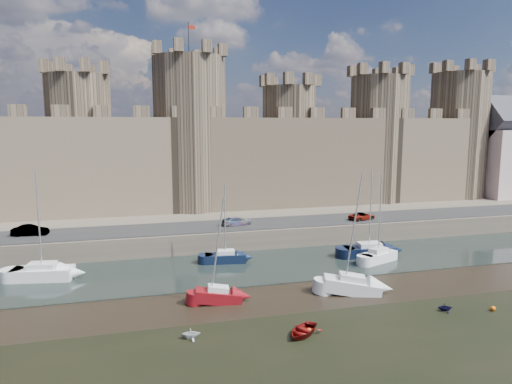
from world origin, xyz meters
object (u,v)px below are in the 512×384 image
at_px(car_1, 30,231).
at_px(sailboat_2, 378,255).
at_px(car_3, 362,216).
at_px(sailboat_1, 225,257).
at_px(car_2, 237,221).
at_px(sailboat_4, 218,295).
at_px(sailboat_0, 42,272).
at_px(sailboat_5, 352,285).
at_px(sailboat_3, 369,250).

height_order(car_1, sailboat_2, sailboat_2).
distance_m(car_3, sailboat_1, 21.47).
bearing_deg(car_3, car_2, 68.82).
bearing_deg(sailboat_4, car_2, 80.07).
xyz_separation_m(car_1, sailboat_0, (2.85, -9.33, -2.32)).
xyz_separation_m(sailboat_0, sailboat_5, (28.34, -11.11, -0.05)).
distance_m(car_2, sailboat_5, 20.90).
relative_size(car_3, sailboat_2, 0.39).
relative_size(sailboat_1, sailboat_4, 0.94).
distance_m(sailboat_1, sailboat_4, 11.55).
relative_size(car_2, sailboat_0, 0.37).
relative_size(sailboat_3, sailboat_4, 1.09).
distance_m(car_3, sailboat_2, 11.45).
bearing_deg(sailboat_3, sailboat_0, -175.61).
height_order(sailboat_0, sailboat_1, sailboat_0).
bearing_deg(sailboat_2, car_2, 118.24).
relative_size(sailboat_0, sailboat_5, 0.98).
bearing_deg(sailboat_2, sailboat_5, -153.69).
relative_size(car_3, sailboat_1, 0.43).
relative_size(car_2, sailboat_2, 0.40).
bearing_deg(sailboat_5, sailboat_2, 66.08).
relative_size(car_3, sailboat_4, 0.41).
relative_size(car_3, sailboat_5, 0.35).
xyz_separation_m(car_1, car_2, (24.68, -0.72, -0.08)).
relative_size(sailboat_2, sailboat_4, 1.04).
bearing_deg(sailboat_0, sailboat_1, 12.38).
relative_size(sailboat_1, sailboat_3, 0.87).
bearing_deg(sailboat_2, sailboat_4, 178.46).
distance_m(car_3, sailboat_5, 21.70).
distance_m(sailboat_2, sailboat_3, 2.24).
xyz_separation_m(car_2, sailboat_5, (6.52, -19.72, -2.29)).
bearing_deg(sailboat_1, car_2, 76.36).
distance_m(car_1, sailboat_0, 10.03).
bearing_deg(car_1, sailboat_3, -100.01).
xyz_separation_m(car_3, sailboat_2, (-3.49, -10.67, -2.24)).
height_order(sailboat_1, sailboat_4, sailboat_4).
bearing_deg(car_1, sailboat_0, -158.22).
height_order(car_3, sailboat_4, sailboat_4).
distance_m(sailboat_3, sailboat_5, 12.62).
xyz_separation_m(car_2, sailboat_4, (-5.82, -18.81, -2.37)).
bearing_deg(sailboat_5, sailboat_3, 72.68).
xyz_separation_m(sailboat_0, sailboat_4, (16.01, -10.20, -0.13)).
bearing_deg(sailboat_2, sailboat_1, 144.84).
height_order(sailboat_2, sailboat_3, sailboat_3).
bearing_deg(sailboat_5, car_1, 165.05).
bearing_deg(sailboat_0, sailboat_4, -23.21).
bearing_deg(sailboat_3, sailboat_4, -148.84).
distance_m(car_1, car_3, 42.00).
distance_m(sailboat_0, sailboat_3, 35.70).
xyz_separation_m(car_1, sailboat_5, (31.19, -20.44, -2.37)).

